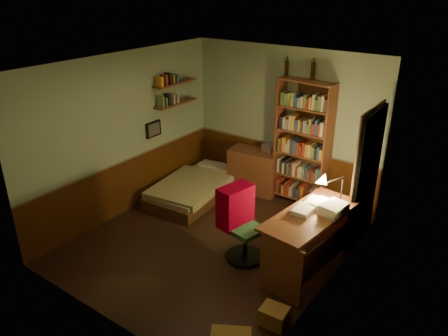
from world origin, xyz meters
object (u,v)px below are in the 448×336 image
Objects in this scene: bookshelf at (302,145)px; desk_lamp at (343,182)px; bed at (195,182)px; dresser at (254,171)px; desk at (309,241)px; office_chair at (245,225)px; mini_stereo at (270,148)px; cardboard_box_b at (274,316)px.

bookshelf is 1.61m from desk_lamp.
dresser reaches higher than bed.
bed is at bearing 170.78° from desk.
office_chair is (1.75, -1.07, 0.27)m from bed.
desk_lamp is 1.41m from office_chair.
bed is 2.64m from desk.
desk_lamp is (1.14, -1.13, 0.08)m from bookshelf.
dresser is 0.82× the size of office_chair.
mini_stereo is (0.23, 0.12, 0.46)m from dresser.
mini_stereo reaches higher than cardboard_box_b.
cardboard_box_b is (1.11, -2.80, -0.96)m from bookshelf.
bed is 1.17× the size of desk.
bed is at bearing -144.03° from bookshelf.
mini_stereo is 2.16m from office_chair.
mini_stereo is at bearing 136.67° from desk_lamp.
mini_stereo is 0.22× the size of office_chair.
dresser is (0.72, 0.79, 0.13)m from bed.
desk is 0.90m from desk_lamp.
dresser is at bearing -140.68° from mini_stereo.
dresser is 0.58× the size of desk.
desk is (0.94, -1.61, -0.66)m from bookshelf.
office_chair is at bearing -35.96° from bed.
bed is at bearing -138.63° from dresser.
bookshelf is at bearing 24.31° from bed.
bed is at bearing 164.89° from desk_lamp.
bed is 2.03× the size of dresser.
bookshelf is 7.09× the size of cardboard_box_b.
dresser is 2.39m from desk_lamp.
bookshelf is at bearing 7.69° from mini_stereo.
desk is (1.58, -1.65, -0.44)m from mini_stereo.
mini_stereo is at bearing -176.53° from bookshelf.
office_chair is at bearing -78.31° from bookshelf.
desk is at bearing -121.78° from desk_lamp.
cardboard_box_b is at bearing -40.00° from bed.
desk_lamp is (2.73, -0.25, 0.88)m from bed.
office_chair is (0.16, -1.95, -0.53)m from bookshelf.
dresser is 0.53m from mini_stereo.
office_chair is at bearing 138.13° from cardboard_box_b.
mini_stereo reaches higher than dresser.
desk_lamp is at bearing 89.17° from cardboard_box_b.
bed is 2.07m from office_chair.
mini_stereo is at bearing 121.58° from cardboard_box_b.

